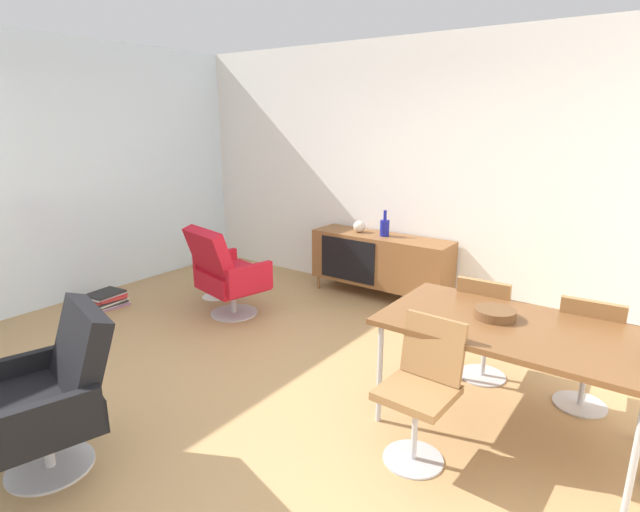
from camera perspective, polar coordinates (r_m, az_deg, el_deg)
The scene contains 16 objects.
ground_plane at distance 3.85m, azimuth -5.50°, elevation -15.42°, with size 8.32×8.32×0.00m, color tan.
wall_back at distance 5.55m, azimuth 12.37°, elevation 9.20°, with size 6.80×0.12×2.80m, color white.
wall_window_left at distance 5.98m, azimuth -29.83°, elevation 7.96°, with size 0.12×5.60×2.80m, color silver.
sideboard at distance 5.63m, azimuth 6.91°, elevation -0.43°, with size 1.60×0.45×0.72m.
vase_cobalt at distance 5.69m, azimuth 4.51°, elevation 3.38°, with size 0.14×0.14×0.13m.
vase_sculptural_dark at distance 5.53m, azimuth 7.40°, elevation 3.28°, with size 0.10×0.10×0.29m.
dining_table at distance 3.35m, azimuth 21.34°, elevation -8.08°, with size 1.60×0.90×0.74m.
wooden_bowl_on_table at distance 3.40m, azimuth 19.36°, elevation -6.21°, with size 0.26×0.26×0.06m, color brown.
dining_chair_back_left at distance 4.01m, azimuth 18.34°, elevation -7.37°, with size 0.42×0.44×0.86m.
dining_chair_front_left at distance 3.06m, azimuth 11.58°, elevation -14.29°, with size 0.42×0.44×0.86m.
dining_chair_back_right at distance 3.89m, azimuth 28.29°, elevation -9.24°, with size 0.42×0.45×0.86m.
lounge_chair_red at distance 5.14m, azimuth -10.67°, elevation -1.83°, with size 0.81×0.77×0.95m.
armchair_black_shell at distance 3.31m, azimuth -28.24°, elevation -13.59°, with size 0.83×0.79×0.95m.
side_table_round at distance 5.76m, azimuth -11.95°, elevation -1.52°, with size 0.44×0.44×0.52m.
fruit_bowl at distance 5.70m, azimuth -12.09°, elevation 0.77°, with size 0.20×0.20×0.11m.
magazine_stack at distance 5.89m, azimuth -23.19°, elevation -4.59°, with size 0.33×0.41×0.16m.
Camera 1 is at (2.22, -2.45, 1.97)m, focal length 28.00 mm.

